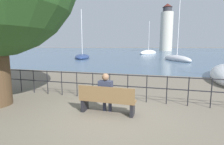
# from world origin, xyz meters

# --- Properties ---
(ground_plane) EXTENTS (1000.00, 1000.00, 0.00)m
(ground_plane) POSITION_xyz_m (0.00, 0.00, 0.00)
(ground_plane) COLOR #706656
(harbor_water) EXTENTS (600.00, 300.00, 0.01)m
(harbor_water) POSITION_xyz_m (0.00, 158.11, 0.00)
(harbor_water) COLOR #47607A
(harbor_water) RESTS_ON ground_plane
(park_bench) EXTENTS (1.80, 0.45, 0.90)m
(park_bench) POSITION_xyz_m (0.00, -0.06, 0.43)
(park_bench) COLOR brown
(park_bench) RESTS_ON ground_plane
(seated_person_left) EXTENTS (0.44, 0.35, 1.28)m
(seated_person_left) POSITION_xyz_m (-0.06, 0.01, 0.71)
(seated_person_left) COLOR #2D3347
(seated_person_left) RESTS_ON ground_plane
(promenade_railing) EXTENTS (10.99, 0.04, 1.05)m
(promenade_railing) POSITION_xyz_m (0.00, 1.43, 0.69)
(promenade_railing) COLOR black
(promenade_railing) RESTS_ON ground_plane
(sailboat_0) EXTENTS (5.35, 8.51, 9.02)m
(sailboat_0) POSITION_xyz_m (-12.72, 24.48, 0.25)
(sailboat_0) COLOR navy
(sailboat_0) RESTS_ON ground_plane
(sailboat_1) EXTENTS (4.73, 7.82, 11.71)m
(sailboat_1) POSITION_xyz_m (3.69, 23.26, 0.30)
(sailboat_1) COLOR silver
(sailboat_1) RESTS_ON ground_plane
(sailboat_3) EXTENTS (5.43, 8.27, 9.54)m
(sailboat_3) POSITION_xyz_m (-2.27, 44.71, 0.37)
(sailboat_3) COLOR white
(sailboat_3) RESTS_ON ground_plane
(harbor_lighthouse) EXTENTS (5.96, 5.96, 22.65)m
(harbor_lighthouse) POSITION_xyz_m (2.79, 86.33, 10.54)
(harbor_lighthouse) COLOR beige
(harbor_lighthouse) RESTS_ON ground_plane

